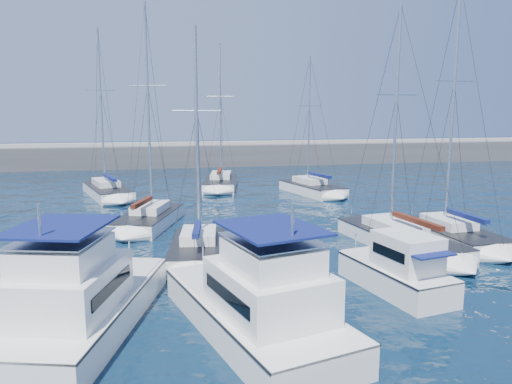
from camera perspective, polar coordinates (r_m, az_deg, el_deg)
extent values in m
plane|color=black|center=(22.42, -2.62, -11.96)|extent=(220.00, 220.00, 0.00)
cube|color=#424244|center=(73.06, -8.71, 3.76)|extent=(160.00, 6.00, 4.00)
cube|color=gray|center=(72.87, -8.75, 5.48)|extent=(160.00, 1.20, 0.50)
cube|color=silver|center=(20.59, -19.04, -13.31)|extent=(6.26, 10.51, 1.60)
cube|color=#262628|center=(20.32, -19.16, -11.35)|extent=(6.33, 10.53, 0.08)
cube|color=silver|center=(19.00, -20.75, -10.18)|extent=(4.31, 5.26, 1.60)
cube|color=black|center=(18.98, -20.76, -9.95)|extent=(4.13, 4.39, 0.45)
cube|color=silver|center=(18.46, -21.24, -6.72)|extent=(3.33, 3.77, 0.90)
cube|color=#0D164E|center=(18.22, -21.42, -3.69)|extent=(3.76, 4.29, 0.08)
cube|color=silver|center=(19.21, -0.27, -14.45)|extent=(6.15, 10.35, 1.60)
cube|color=#262628|center=(18.92, -0.27, -12.38)|extent=(6.22, 10.37, 0.08)
cube|color=silver|center=(17.63, 1.46, -11.10)|extent=(4.24, 5.18, 1.60)
cube|color=black|center=(17.60, 1.46, -10.85)|extent=(4.06, 4.32, 0.45)
cube|color=silver|center=(17.06, 1.79, -7.37)|extent=(3.27, 3.71, 0.90)
cube|color=#0D164E|center=(16.80, 1.81, -4.11)|extent=(3.69, 4.22, 0.08)
cube|color=silver|center=(23.99, 15.59, -9.83)|extent=(3.48, 6.22, 1.60)
cube|color=#262628|center=(23.75, 15.67, -8.12)|extent=(3.52, 6.23, 0.08)
cube|color=silver|center=(22.98, 16.87, -6.57)|extent=(2.50, 3.06, 1.60)
cube|color=black|center=(22.96, 16.88, -6.37)|extent=(2.43, 2.54, 0.45)
cube|color=#0D164E|center=(22.12, 18.68, -6.48)|extent=(2.20, 2.13, 0.07)
cube|color=silver|center=(36.00, -12.16, -3.38)|extent=(5.19, 8.15, 1.30)
cube|color=#262628|center=(35.86, -12.19, -2.40)|extent=(5.25, 8.17, 0.06)
cube|color=silver|center=(36.24, -11.97, -1.75)|extent=(2.88, 3.76, 0.55)
cylinder|color=silver|center=(35.84, -12.22, 9.59)|extent=(0.18, 0.18, 13.85)
cylinder|color=silver|center=(34.64, -12.85, -1.37)|extent=(1.28, 3.65, 0.12)
cube|color=#42180D|center=(34.52, -12.92, -1.16)|extent=(1.39, 3.36, 0.28)
cube|color=silver|center=(27.86, -6.58, -7.03)|extent=(3.76, 7.04, 1.30)
cube|color=#262628|center=(27.69, -6.60, -5.78)|extent=(3.82, 7.05, 0.06)
cube|color=silver|center=(28.01, -6.57, -4.92)|extent=(2.26, 3.16, 0.55)
cylinder|color=silver|center=(27.41, -6.77, 6.91)|extent=(0.18, 0.18, 11.07)
cylinder|color=silver|center=(26.49, -6.75, -4.54)|extent=(0.56, 3.35, 0.12)
cube|color=#0D164E|center=(26.36, -6.77, -4.27)|extent=(0.75, 3.04, 0.28)
cube|color=silver|center=(31.10, 16.08, -5.58)|extent=(4.46, 9.76, 1.30)
cube|color=#262628|center=(30.95, 16.13, -4.46)|extent=(4.52, 9.77, 0.06)
cube|color=silver|center=(31.34, 15.53, -3.65)|extent=(2.60, 4.37, 0.55)
cylinder|color=silver|center=(30.85, 15.69, 8.32)|extent=(0.18, 0.18, 12.59)
cylinder|color=silver|center=(29.65, 17.79, -3.41)|extent=(0.82, 4.67, 0.12)
cube|color=#42180D|center=(29.55, 17.93, -3.17)|extent=(0.97, 4.24, 0.28)
cube|color=silver|center=(33.16, 21.51, -4.95)|extent=(3.52, 7.72, 1.30)
cube|color=#262628|center=(33.01, 21.58, -3.89)|extent=(3.58, 7.73, 0.06)
cube|color=silver|center=(33.31, 21.13, -3.18)|extent=(2.18, 3.42, 0.55)
cylinder|color=silver|center=(32.80, 21.60, 9.28)|extent=(0.18, 0.18, 13.99)
cylinder|color=silver|center=(31.96, 22.88, -2.80)|extent=(0.38, 3.77, 0.12)
cube|color=#0D164E|center=(31.85, 23.00, -2.57)|extent=(0.59, 3.41, 0.28)
cube|color=silver|center=(49.22, -16.60, -0.12)|extent=(5.56, 9.68, 1.30)
cube|color=#262628|center=(49.13, -16.64, 0.61)|extent=(5.61, 9.69, 0.06)
cube|color=silver|center=(49.64, -16.79, 1.06)|extent=(3.04, 4.42, 0.55)
cylinder|color=silver|center=(49.49, -17.27, 9.43)|extent=(0.18, 0.18, 14.07)
cylinder|color=silver|center=(47.66, -16.35, 1.42)|extent=(1.46, 4.44, 0.12)
cube|color=#0D164E|center=(47.55, -16.33, 1.58)|extent=(1.54, 4.06, 0.28)
cube|color=silver|center=(52.46, -4.06, 0.84)|extent=(4.65, 9.09, 1.30)
cube|color=#262628|center=(52.37, -4.07, 1.52)|extent=(4.71, 9.10, 0.06)
cube|color=silver|center=(52.86, -4.04, 1.94)|extent=(2.68, 4.10, 0.55)
cylinder|color=silver|center=(52.72, -4.10, 9.40)|extent=(0.18, 0.18, 13.33)
cylinder|color=silver|center=(50.97, -4.17, 2.28)|extent=(0.92, 4.28, 0.12)
cube|color=#42180D|center=(50.85, -4.18, 2.44)|extent=(1.06, 3.90, 0.28)
cube|color=silver|center=(48.97, 6.42, 0.18)|extent=(4.95, 8.38, 1.30)
cube|color=#262628|center=(48.87, 6.43, 0.91)|extent=(5.01, 8.39, 0.06)
cube|color=silver|center=(49.24, 6.13, 1.35)|extent=(2.78, 3.83, 0.55)
cylinder|color=silver|center=(49.00, 6.07, 8.40)|extent=(0.18, 0.18, 11.67)
cylinder|color=silver|center=(47.77, 7.22, 1.75)|extent=(1.14, 3.83, 0.12)
cube|color=#0D164E|center=(47.67, 7.29, 1.91)|extent=(1.26, 3.51, 0.28)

